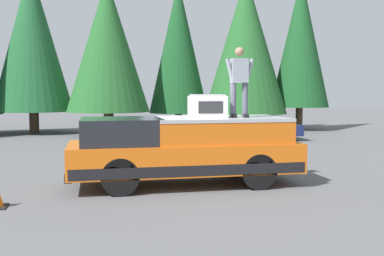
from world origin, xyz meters
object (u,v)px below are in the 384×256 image
(compressor_unit, at_px, (207,106))
(person_on_truck_bed, at_px, (239,80))
(pickup_truck, at_px, (184,149))
(parked_car_navy, at_px, (256,128))
(parked_car_maroon, at_px, (136,131))

(compressor_unit, xyz_separation_m, person_on_truck_bed, (-0.06, -0.77, 0.62))
(pickup_truck, distance_m, parked_car_navy, 10.52)
(pickup_truck, relative_size, person_on_truck_bed, 3.28)
(compressor_unit, bearing_deg, person_on_truck_bed, -94.08)
(person_on_truck_bed, height_order, parked_car_navy, person_on_truck_bed)
(person_on_truck_bed, relative_size, parked_car_maroon, 0.41)
(pickup_truck, bearing_deg, compressor_unit, -109.18)
(pickup_truck, xyz_separation_m, compressor_unit, (-0.18, -0.53, 1.05))
(compressor_unit, distance_m, parked_car_maroon, 8.89)
(pickup_truck, xyz_separation_m, parked_car_maroon, (8.55, 0.48, -0.29))
(pickup_truck, height_order, compressor_unit, compressor_unit)
(compressor_unit, bearing_deg, parked_car_maroon, 6.60)
(parked_car_navy, bearing_deg, pickup_truck, 150.81)
(pickup_truck, distance_m, compressor_unit, 1.19)
(person_on_truck_bed, bearing_deg, parked_car_navy, -22.09)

